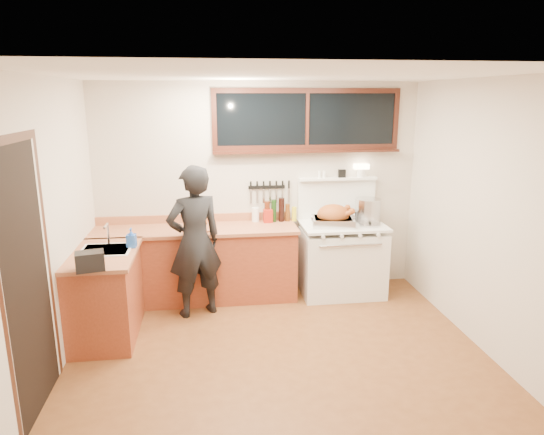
{
  "coord_description": "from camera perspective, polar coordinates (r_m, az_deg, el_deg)",
  "views": [
    {
      "loc": [
        -0.62,
        -4.19,
        2.42
      ],
      "look_at": [
        0.05,
        0.85,
        1.15
      ],
      "focal_mm": 32.0,
      "sensor_mm": 36.0,
      "label": 1
    }
  ],
  "objects": [
    {
      "name": "saucepan",
      "position": [
        6.15,
        8.95,
        0.21
      ],
      "size": [
        0.2,
        0.31,
        0.13
      ],
      "color": "silver",
      "rests_on": "vintage_stove"
    },
    {
      "name": "counter_back",
      "position": [
        5.97,
        -8.92,
        -5.35
      ],
      "size": [
        2.44,
        0.64,
        1.0
      ],
      "color": "maroon",
      "rests_on": "ground"
    },
    {
      "name": "bottle_cluster",
      "position": [
        6.04,
        0.82,
        0.74
      ],
      "size": [
        0.41,
        0.07,
        0.3
      ],
      "color": "black",
      "rests_on": "counter_back"
    },
    {
      "name": "sink_unit",
      "position": [
        5.24,
        -18.92,
        -4.21
      ],
      "size": [
        0.5,
        0.45,
        0.37
      ],
      "color": "white",
      "rests_on": "counter_left"
    },
    {
      "name": "vintage_stove",
      "position": [
        6.15,
        8.15,
        -4.63
      ],
      "size": [
        1.02,
        0.74,
        1.59
      ],
      "color": "white",
      "rests_on": "ground"
    },
    {
      "name": "knife_strip",
      "position": [
        6.06,
        -0.44,
        3.49
      ],
      "size": [
        0.52,
        0.03,
        0.28
      ],
      "color": "black",
      "rests_on": "room_shell"
    },
    {
      "name": "man",
      "position": [
        5.44,
        -9.08,
        -2.85
      ],
      "size": [
        0.73,
        0.61,
        1.72
      ],
      "color": "black",
      "rests_on": "ground"
    },
    {
      "name": "roast_turkey",
      "position": [
        5.9,
        7.25,
        0.04
      ],
      "size": [
        0.55,
        0.45,
        0.26
      ],
      "color": "silver",
      "rests_on": "vintage_stove"
    },
    {
      "name": "left_doorway",
      "position": [
        4.11,
        -26.77,
        -6.5
      ],
      "size": [
        0.02,
        1.04,
        2.17
      ],
      "color": "black",
      "rests_on": "ground"
    },
    {
      "name": "pot_lid",
      "position": [
        5.99,
        11.45,
        -0.81
      ],
      "size": [
        0.34,
        0.34,
        0.04
      ],
      "color": "silver",
      "rests_on": "vintage_stove"
    },
    {
      "name": "back_window",
      "position": [
        6.04,
        4.16,
        10.63
      ],
      "size": [
        2.32,
        0.13,
        0.77
      ],
      "color": "black",
      "rests_on": "room_shell"
    },
    {
      "name": "soap_bottle",
      "position": [
        5.22,
        -16.22,
        -2.31
      ],
      "size": [
        0.1,
        0.1,
        0.2
      ],
      "color": "blue",
      "rests_on": "counter_left"
    },
    {
      "name": "ground_plane",
      "position": [
        4.88,
        0.76,
        -15.83
      ],
      "size": [
        4.0,
        3.5,
        0.02
      ],
      "primitive_type": "cube",
      "color": "brown"
    },
    {
      "name": "counter_left",
      "position": [
        5.31,
        -18.94,
        -8.53
      ],
      "size": [
        0.64,
        1.09,
        0.9
      ],
      "color": "maroon",
      "rests_on": "ground"
    },
    {
      "name": "toaster",
      "position": [
        4.67,
        -20.63,
        -4.82
      ],
      "size": [
        0.28,
        0.22,
        0.17
      ],
      "color": "black",
      "rests_on": "counter_left"
    },
    {
      "name": "coffee_tin",
      "position": [
        6.01,
        -0.49,
        0.19
      ],
      "size": [
        0.11,
        0.09,
        0.16
      ],
      "color": "#A11F11",
      "rests_on": "counter_back"
    },
    {
      "name": "pitcher",
      "position": [
        6.05,
        -1.95,
        0.35
      ],
      "size": [
        0.12,
        0.12,
        0.18
      ],
      "color": "white",
      "rests_on": "counter_back"
    },
    {
      "name": "room_shell",
      "position": [
        4.3,
        0.83,
        3.71
      ],
      "size": [
        4.1,
        3.6,
        2.65
      ],
      "color": "beige",
      "rests_on": "ground"
    },
    {
      "name": "stockpot",
      "position": [
        6.13,
        11.2,
        0.83
      ],
      "size": [
        0.34,
        0.34,
        0.29
      ],
      "color": "silver",
      "rests_on": "vintage_stove"
    },
    {
      "name": "cutting_board",
      "position": [
        5.72,
        -8.68,
        -1.01
      ],
      "size": [
        0.41,
        0.34,
        0.13
      ],
      "color": "#A76342",
      "rests_on": "counter_back"
    }
  ]
}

